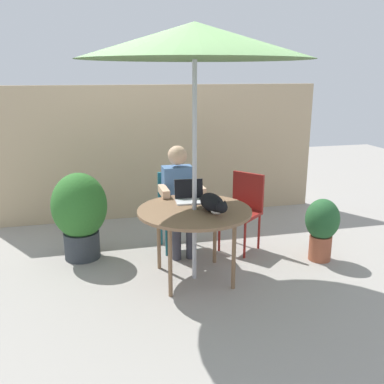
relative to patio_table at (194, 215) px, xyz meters
The scene contains 11 objects.
ground_plane 0.68m from the patio_table, ahead, with size 14.00×14.00×0.00m, color gray.
fence_back 2.12m from the patio_table, 90.00° to the left, with size 4.72×0.08×1.87m, color tan.
patio_table is the anchor object (origin of this frame).
patio_umbrella 1.62m from the patio_table, ahead, with size 2.13×2.13×2.47m.
chair_occupied 0.89m from the patio_table, 90.00° to the left, with size 0.40×0.40×0.90m.
chair_empty 1.00m from the patio_table, 39.80° to the left, with size 0.56×0.56×0.90m.
person_seated 0.72m from the patio_table, 90.00° to the left, with size 0.48×0.48×1.24m.
laptop 0.33m from the patio_table, 85.51° to the left, with size 0.32×0.28×0.21m.
cat 0.24m from the patio_table, 37.07° to the right, with size 0.23×0.65×0.17m.
potted_plant_near_fence 1.37m from the patio_table, 144.16° to the left, with size 0.61×0.61×0.98m.
potted_plant_by_chair 1.51m from the patio_table, ahead, with size 0.37×0.37×0.71m.
Camera 1 is at (-1.00, -3.90, 2.04)m, focal length 40.36 mm.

